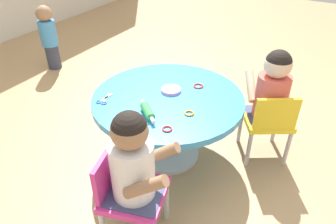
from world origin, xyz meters
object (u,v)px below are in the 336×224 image
object	(u,v)px
craft_scissors	(104,100)
craft_table	(168,110)
toddler_standing	(49,36)
child_chair_left	(128,192)
seated_child_right	(273,88)
seated_child_left	(133,160)
rolling_pin	(148,111)
child_chair_right	(268,121)

from	to	relation	value
craft_scissors	craft_table	bearing A→B (deg)	-52.74
toddler_standing	craft_scissors	xyz separation A→B (m)	(-0.87, -1.46, 0.13)
child_chair_left	seated_child_right	bearing A→B (deg)	-23.15
seated_child_left	rolling_pin	distance (m)	0.44
toddler_standing	craft_table	bearing A→B (deg)	-109.38
child_chair_right	craft_scissors	xyz separation A→B (m)	(-0.56, 0.91, 0.18)
craft_table	seated_child_right	bearing A→B (deg)	-58.53
child_chair_left	toddler_standing	xyz separation A→B (m)	(1.28, 1.92, 0.05)
child_chair_right	rolling_pin	size ratio (longest dim) A/B	2.84
toddler_standing	rolling_pin	world-z (taller)	toddler_standing
seated_child_left	rolling_pin	xyz separation A→B (m)	(0.40, 0.18, -0.02)
craft_table	child_chair_right	bearing A→B (deg)	-61.96
seated_child_left	craft_table	bearing A→B (deg)	15.60
craft_table	toddler_standing	size ratio (longest dim) A/B	1.45
child_chair_left	seated_child_right	world-z (taller)	seated_child_right
seated_child_left	seated_child_right	bearing A→B (deg)	-21.47
seated_child_right	craft_scissors	distance (m)	1.07
child_chair_right	rolling_pin	xyz separation A→B (m)	(-0.55, 0.59, 0.20)
seated_child_right	toddler_standing	world-z (taller)	seated_child_right
craft_table	craft_scissors	bearing A→B (deg)	127.26
child_chair_left	toddler_standing	size ratio (longest dim) A/B	0.80
seated_child_left	rolling_pin	bearing A→B (deg)	23.91
child_chair_left	craft_scissors	bearing A→B (deg)	48.71
seated_child_left	child_chair_right	xyz separation A→B (m)	(0.96, -0.41, -0.23)
seated_child_left	craft_scissors	bearing A→B (deg)	51.69
seated_child_left	rolling_pin	world-z (taller)	seated_child_left
seated_child_right	toddler_standing	distance (m)	2.37
child_chair_left	seated_child_right	size ratio (longest dim) A/B	1.05
toddler_standing	child_chair_left	bearing A→B (deg)	-123.63
child_chair_left	child_chair_right	bearing A→B (deg)	-24.89
child_chair_right	seated_child_right	size ratio (longest dim) A/B	1.05
rolling_pin	craft_scissors	xyz separation A→B (m)	(-0.00, 0.32, -0.02)
seated_child_right	rolling_pin	xyz separation A→B (m)	(-0.59, 0.57, -0.02)
craft_table	craft_scissors	distance (m)	0.42
child_chair_left	toddler_standing	distance (m)	2.31
child_chair_left	toddler_standing	world-z (taller)	toddler_standing
child_chair_right	toddler_standing	xyz separation A→B (m)	(0.31, 2.37, 0.05)
seated_child_left	seated_child_right	world-z (taller)	same
craft_table	child_chair_left	distance (m)	0.67
seated_child_right	craft_scissors	xyz separation A→B (m)	(-0.59, 0.89, -0.05)
child_chair_right	craft_scissors	world-z (taller)	child_chair_right
toddler_standing	craft_scissors	size ratio (longest dim) A/B	4.84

